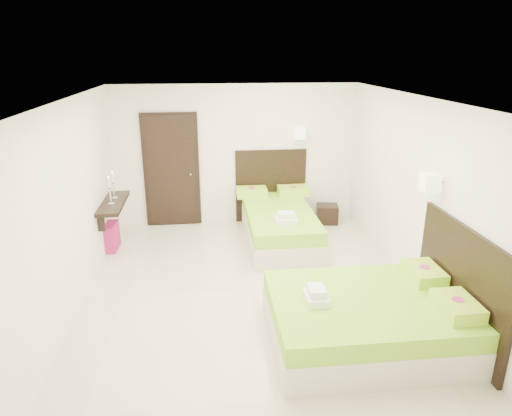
{
  "coord_description": "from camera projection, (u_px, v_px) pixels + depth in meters",
  "views": [
    {
      "loc": [
        -0.56,
        -5.59,
        3.15
      ],
      "look_at": [
        0.1,
        0.3,
        1.1
      ],
      "focal_mm": 32.0,
      "sensor_mm": 36.0,
      "label": 1
    }
  ],
  "objects": [
    {
      "name": "floor",
      "position": [
        251.0,
        290.0,
        6.34
      ],
      "size": [
        5.5,
        5.5,
        0.0
      ],
      "primitive_type": "plane",
      "color": "beige",
      "rests_on": "ground"
    },
    {
      "name": "bed_single",
      "position": [
        279.0,
        221.0,
        7.92
      ],
      "size": [
        1.34,
        2.24,
        1.85
      ],
      "color": "beige",
      "rests_on": "ground"
    },
    {
      "name": "bed_double",
      "position": [
        374.0,
        317.0,
        5.12
      ],
      "size": [
        2.16,
        1.83,
        1.78
      ],
      "color": "beige",
      "rests_on": "ground"
    },
    {
      "name": "nightstand",
      "position": [
        327.0,
        214.0,
        8.77
      ],
      "size": [
        0.45,
        0.41,
        0.35
      ],
      "primitive_type": "cube",
      "rotation": [
        0.0,
        0.0,
        -0.17
      ],
      "color": "black",
      "rests_on": "ground"
    },
    {
      "name": "ottoman",
      "position": [
        103.0,
        237.0,
        7.57
      ],
      "size": [
        0.47,
        0.47,
        0.45
      ],
      "primitive_type": "cube",
      "rotation": [
        0.0,
        0.0,
        -0.04
      ],
      "color": "#A01554",
      "rests_on": "ground"
    },
    {
      "name": "door",
      "position": [
        172.0,
        171.0,
        8.41
      ],
      "size": [
        1.02,
        0.15,
        2.14
      ],
      "color": "black",
      "rests_on": "ground"
    },
    {
      "name": "console_shelf",
      "position": [
        113.0,
        203.0,
        7.36
      ],
      "size": [
        0.35,
        1.2,
        0.78
      ],
      "color": "black",
      "rests_on": "ground"
    }
  ]
}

